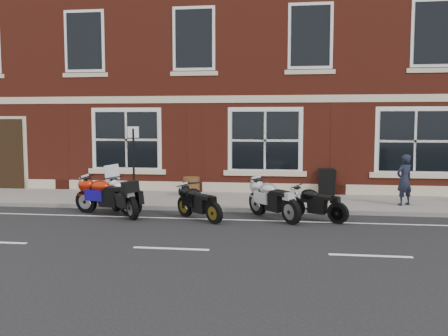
{
  "coord_description": "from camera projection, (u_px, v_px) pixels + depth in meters",
  "views": [
    {
      "loc": [
        2.48,
        -12.85,
        2.61
      ],
      "look_at": [
        0.46,
        1.6,
        1.26
      ],
      "focal_mm": 40.0,
      "sensor_mm": 36.0,
      "label": 1
    }
  ],
  "objects": [
    {
      "name": "pub_building",
      "position": [
        241.0,
        48.0,
        23.06
      ],
      "size": [
        24.0,
        12.0,
        12.0
      ],
      "primitive_type": "cube",
      "color": "maroon",
      "rests_on": "ground"
    },
    {
      "name": "parking_sign",
      "position": [
        134.0,
        160.0,
        14.96
      ],
      "size": [
        0.32,
        0.12,
        2.35
      ],
      "rotation": [
        0.0,
        0.0,
        0.31
      ],
      "color": "black",
      "rests_on": "sidewalk"
    },
    {
      "name": "sidewalk",
      "position": [
        216.0,
        201.0,
        16.21
      ],
      "size": [
        30.0,
        3.0,
        0.12
      ],
      "primitive_type": "cube",
      "color": "slate",
      "rests_on": "ground"
    },
    {
      "name": "moto_sport_red",
      "position": [
        107.0,
        195.0,
        14.05
      ],
      "size": [
        2.14,
        0.72,
        0.98
      ],
      "rotation": [
        0.0,
        0.0,
        1.3
      ],
      "color": "black",
      "rests_on": "ground"
    },
    {
      "name": "a_board_sign",
      "position": [
        327.0,
        182.0,
        16.81
      ],
      "size": [
        0.61,
        0.45,
        0.93
      ],
      "primitive_type": null,
      "rotation": [
        0.0,
        0.0,
        0.15
      ],
      "color": "black",
      "rests_on": "sidewalk"
    },
    {
      "name": "moto_sport_silver",
      "position": [
        274.0,
        198.0,
        13.39
      ],
      "size": [
        1.46,
        1.78,
        0.98
      ],
      "rotation": [
        0.0,
        0.0,
        0.68
      ],
      "color": "black",
      "rests_on": "ground"
    },
    {
      "name": "ground",
      "position": [
        198.0,
        220.0,
        13.26
      ],
      "size": [
        80.0,
        80.0,
        0.0
      ],
      "primitive_type": "plane",
      "color": "black",
      "rests_on": "ground"
    },
    {
      "name": "moto_naked_black",
      "position": [
        315.0,
        203.0,
        13.23
      ],
      "size": [
        1.63,
        1.08,
        0.83
      ],
      "rotation": [
        0.0,
        0.0,
        1.01
      ],
      "color": "black",
      "rests_on": "ground"
    },
    {
      "name": "barrel_planter",
      "position": [
        191.0,
        186.0,
        16.79
      ],
      "size": [
        0.58,
        0.58,
        0.64
      ],
      "color": "#4D2614",
      "rests_on": "sidewalk"
    },
    {
      "name": "moto_touring_silver",
      "position": [
        123.0,
        195.0,
        14.01
      ],
      "size": [
        1.39,
        1.74,
        1.38
      ],
      "rotation": [
        0.0,
        0.0,
        0.66
      ],
      "color": "black",
      "rests_on": "ground"
    },
    {
      "name": "pedestrian_left",
      "position": [
        404.0,
        180.0,
        14.9
      ],
      "size": [
        0.67,
        0.61,
        1.53
      ],
      "primitive_type": "imported",
      "rotation": [
        0.0,
        0.0,
        3.71
      ],
      "color": "black",
      "rests_on": "sidewalk"
    },
    {
      "name": "kerb",
      "position": [
        208.0,
        209.0,
        14.65
      ],
      "size": [
        30.0,
        0.16,
        0.12
      ],
      "primitive_type": "cube",
      "color": "slate",
      "rests_on": "ground"
    },
    {
      "name": "moto_sport_black",
      "position": [
        199.0,
        202.0,
        13.32
      ],
      "size": [
        1.46,
        1.34,
        0.84
      ],
      "rotation": [
        0.0,
        0.0,
        0.83
      ],
      "color": "black",
      "rests_on": "ground"
    }
  ]
}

